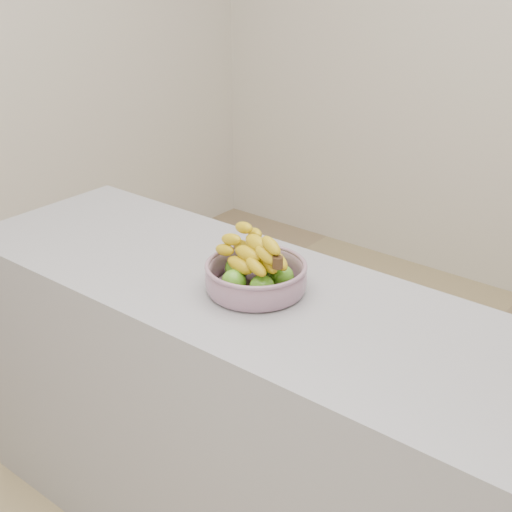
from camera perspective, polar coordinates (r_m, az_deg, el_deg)
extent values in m
cube|color=#A2A3AB|center=(2.09, 1.16, -14.16)|extent=(2.00, 0.60, 0.90)
cylinder|color=#99A0B8|center=(1.87, 0.00, -2.63)|extent=(0.23, 0.23, 0.01)
torus|color=#99A0B8|center=(1.84, 0.00, -0.78)|extent=(0.27, 0.27, 0.01)
sphere|color=#549018|center=(1.82, -1.78, -2.08)|extent=(0.07, 0.07, 0.07)
sphere|color=#549018|center=(1.79, 0.49, -2.52)|extent=(0.07, 0.07, 0.07)
sphere|color=#549018|center=(1.85, 2.05, -1.67)|extent=(0.07, 0.07, 0.07)
sphere|color=#549018|center=(1.91, 0.77, -0.77)|extent=(0.07, 0.07, 0.07)
sphere|color=#549018|center=(1.89, -1.52, -1.01)|extent=(0.07, 0.07, 0.07)
ellipsoid|color=yellow|center=(1.82, -1.28, -0.73)|extent=(0.17, 0.07, 0.04)
ellipsoid|color=yellow|center=(1.84, -0.14, -0.44)|extent=(0.17, 0.09, 0.04)
ellipsoid|color=yellow|center=(1.86, 0.97, -0.14)|extent=(0.17, 0.11, 0.04)
ellipsoid|color=yellow|center=(1.81, -0.62, 0.16)|extent=(0.17, 0.06, 0.04)
ellipsoid|color=yellow|center=(1.83, 0.61, 0.47)|extent=(0.16, 0.12, 0.04)
ellipsoid|color=yellow|center=(1.81, 0.09, 1.02)|extent=(0.17, 0.09, 0.04)
cylinder|color=#3D2713|center=(1.74, 1.74, -0.51)|extent=(0.03, 0.03, 0.03)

